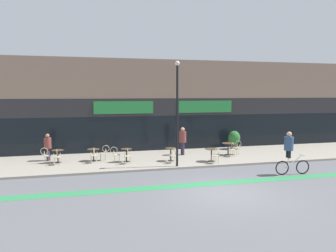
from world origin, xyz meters
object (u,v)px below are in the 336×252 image
object	(u,v)px
bistro_table_3	(171,152)
cafe_chair_1_near	(94,154)
cafe_chair_0_side	(46,154)
cafe_chair_3_near	(174,154)
cafe_chair_2_near	(128,155)
cyclist_0	(290,150)
cafe_chair_5_near	(232,149)
pedestrian_near_end	(183,139)
cafe_chair_0_near	(57,156)
bistro_table_1	(93,152)
cafe_chair_1_side	(104,152)
planter_pot	(234,139)
cafe_chair_5_side	(237,147)
lamp_post	(177,107)
bistro_table_2	(126,153)
cafe_chair_4_near	(216,155)
bistro_table_0	(58,154)
bistro_table_5	(228,146)
bistro_table_4	(211,152)
cafe_chair_2_side	(116,153)
pedestrian_far_end	(48,145)

from	to	relation	value
bistro_table_3	cafe_chair_1_near	xyz separation A→B (m)	(-4.37, 0.48, -0.02)
cafe_chair_0_side	cafe_chair_3_near	world-z (taller)	same
cafe_chair_2_near	cyclist_0	size ratio (longest dim) A/B	0.41
bistro_table_3	cafe_chair_5_near	bearing A→B (deg)	3.85
cafe_chair_3_near	pedestrian_near_end	bearing A→B (deg)	-35.92
cafe_chair_0_near	cyclist_0	size ratio (longest dim) A/B	0.41
bistro_table_1	cafe_chair_3_near	world-z (taller)	cafe_chair_3_near
cafe_chair_1_side	planter_pot	bearing A→B (deg)	-172.61
cafe_chair_5_side	lamp_post	bearing A→B (deg)	26.28
planter_pot	bistro_table_1	bearing A→B (deg)	-169.73
bistro_table_1	cafe_chair_5_near	bearing A→B (deg)	-5.63
planter_pot	cafe_chair_1_near	bearing A→B (deg)	-166.22
bistro_table_2	cafe_chair_1_side	distance (m)	1.40
bistro_table_3	cafe_chair_4_near	distance (m)	2.63
cafe_chair_2_near	lamp_post	xyz separation A→B (m)	(2.53, -1.19, 2.72)
bistro_table_2	cyclist_0	distance (m)	8.87
cafe_chair_4_near	lamp_post	bearing A→B (deg)	86.14
cafe_chair_5_near	cafe_chair_2_near	bearing A→B (deg)	98.33
cafe_chair_5_side	cafe_chair_0_near	bearing A→B (deg)	2.30
cafe_chair_0_side	cafe_chair_4_near	distance (m)	9.57
cafe_chair_3_near	planter_pot	bearing A→B (deg)	-65.07
bistro_table_0	cafe_chair_2_near	distance (m)	4.04
bistro_table_2	bistro_table_1	bearing A→B (deg)	159.36
cafe_chair_1_side	cafe_chair_4_near	world-z (taller)	same
bistro_table_5	cafe_chair_3_near	distance (m)	4.31
bistro_table_5	cafe_chair_1_side	bearing A→B (deg)	178.46
bistro_table_1	cafe_chair_1_side	world-z (taller)	cafe_chair_1_side
pedestrian_near_end	cafe_chair_4_near	bearing A→B (deg)	97.07
cafe_chair_2_near	bistro_table_3	bearing A→B (deg)	-79.92
bistro_table_1	bistro_table_2	bearing A→B (deg)	-20.64
cafe_chair_2_near	cafe_chair_1_near	bearing A→B (deg)	74.43
bistro_table_4	pedestrian_near_end	world-z (taller)	pedestrian_near_end
bistro_table_2	cafe_chair_4_near	distance (m)	5.12
cafe_chair_4_near	lamp_post	xyz separation A→B (m)	(-2.28, -0.07, 2.72)
cafe_chair_2_side	cafe_chair_5_side	world-z (taller)	same
bistro_table_1	cafe_chair_0_near	xyz separation A→B (m)	(-1.97, -0.63, 0.01)
bistro_table_3	cafe_chair_3_near	size ratio (longest dim) A/B	0.85
planter_pot	cyclist_0	world-z (taller)	cyclist_0
cafe_chair_0_near	cafe_chair_2_near	size ratio (longest dim) A/B	1.00
cafe_chair_1_side	cafe_chair_2_side	size ratio (longest dim) A/B	1.00
bistro_table_3	cafe_chair_5_near	world-z (taller)	cafe_chair_5_near
pedestrian_far_end	bistro_table_0	bearing A→B (deg)	-37.76
cafe_chair_1_near	pedestrian_far_end	distance (m)	2.97
bistro_table_3	bistro_table_4	size ratio (longest dim) A/B	1.00
cafe_chair_2_near	cafe_chair_0_near	bearing A→B (deg)	84.92
bistro_table_3	pedestrian_near_end	size ratio (longest dim) A/B	0.43
cafe_chair_1_near	cafe_chair_1_side	world-z (taller)	same
cafe_chair_5_side	pedestrian_far_end	world-z (taller)	pedestrian_far_end
bistro_table_4	planter_pot	distance (m)	4.78
cafe_chair_1_side	bistro_table_1	bearing A→B (deg)	-3.10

